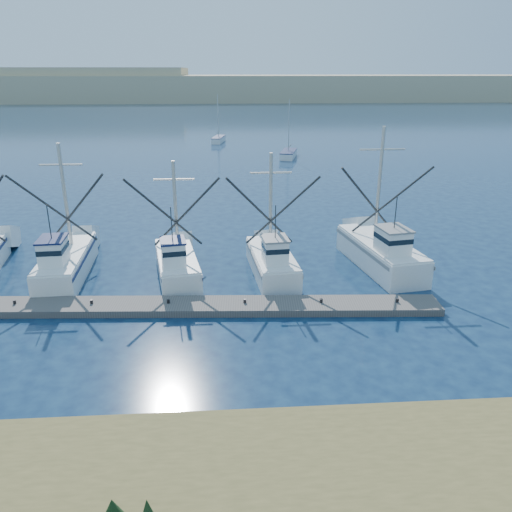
{
  "coord_description": "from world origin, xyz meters",
  "views": [
    {
      "loc": [
        -5.7,
        -18.13,
        11.77
      ],
      "look_at": [
        -3.9,
        8.0,
        2.02
      ],
      "focal_mm": 35.0,
      "sensor_mm": 36.0,
      "label": 1
    }
  ],
  "objects": [
    {
      "name": "ground",
      "position": [
        0.0,
        0.0,
        0.0
      ],
      "size": [
        500.0,
        500.0,
        0.0
      ],
      "primitive_type": "plane",
      "color": "#0C1C38",
      "rests_on": "ground"
    },
    {
      "name": "floating_dock",
      "position": [
        -8.65,
        5.68,
        0.19
      ],
      "size": [
        28.44,
        3.56,
        0.38
      ],
      "primitive_type": "cube",
      "rotation": [
        0.0,
        0.0,
        -0.06
      ],
      "color": "#595450",
      "rests_on": "ground"
    },
    {
      "name": "dune_ridge",
      "position": [
        0.0,
        210.0,
        5.0
      ],
      "size": [
        360.0,
        60.0,
        10.0
      ],
      "primitive_type": "cube",
      "color": "tan",
      "rests_on": "ground"
    },
    {
      "name": "trawler_fleet",
      "position": [
        -8.6,
        10.48,
        0.95
      ],
      "size": [
        28.99,
        8.48,
        8.63
      ],
      "color": "white",
      "rests_on": "ground"
    },
    {
      "name": "sailboat_near",
      "position": [
        3.97,
        53.85,
        0.49
      ],
      "size": [
        3.26,
        6.21,
        8.1
      ],
      "rotation": [
        0.0,
        0.0,
        -0.25
      ],
      "color": "white",
      "rests_on": "ground"
    },
    {
      "name": "sailboat_far",
      "position": [
        -6.13,
        70.96,
        0.5
      ],
      "size": [
        2.51,
        5.9,
        8.1
      ],
      "rotation": [
        0.0,
        0.0,
        -0.18
      ],
      "color": "white",
      "rests_on": "ground"
    }
  ]
}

